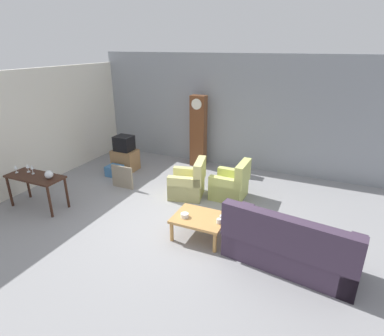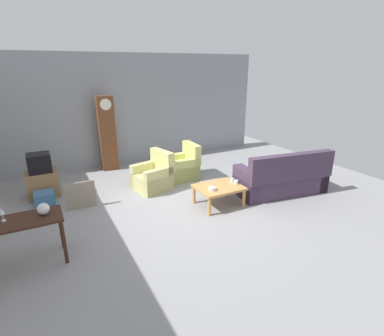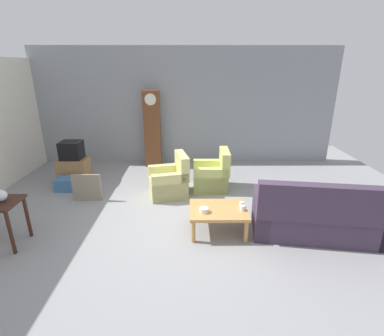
{
  "view_description": "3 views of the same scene",
  "coord_description": "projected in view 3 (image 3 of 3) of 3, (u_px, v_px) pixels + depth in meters",
  "views": [
    {
      "loc": [
        2.51,
        -4.98,
        3.41
      ],
      "look_at": [
        -0.09,
        0.86,
        0.86
      ],
      "focal_mm": 29.14,
      "sensor_mm": 36.0,
      "label": 1
    },
    {
      "loc": [
        -2.66,
        -5.24,
        2.87
      ],
      "look_at": [
        0.4,
        0.53,
        0.61
      ],
      "focal_mm": 28.0,
      "sensor_mm": 36.0,
      "label": 2
    },
    {
      "loc": [
        0.12,
        -4.61,
        2.68
      ],
      "look_at": [
        0.16,
        0.76,
        0.77
      ],
      "focal_mm": 26.78,
      "sensor_mm": 36.0,
      "label": 3
    }
  ],
  "objects": [
    {
      "name": "ground_plane",
      "position": [
        184.0,
        221.0,
        5.24
      ],
      "size": [
        10.4,
        10.4,
        0.0
      ],
      "primitive_type": "plane",
      "color": "gray"
    },
    {
      "name": "garage_door_wall",
      "position": [
        186.0,
        107.0,
        8.09
      ],
      "size": [
        8.4,
        0.16,
        3.2
      ],
      "primitive_type": "cube",
      "color": "gray",
      "rests_on": "ground_plane"
    },
    {
      "name": "couch_floral",
      "position": [
        320.0,
        217.0,
        4.67
      ],
      "size": [
        2.21,
        1.18,
        1.04
      ],
      "color": "#423347",
      "rests_on": "ground_plane"
    },
    {
      "name": "armchair_olive_near",
      "position": [
        170.0,
        182.0,
        6.23
      ],
      "size": [
        0.94,
        0.92,
        0.92
      ],
      "color": "#CCC67A",
      "rests_on": "ground_plane"
    },
    {
      "name": "armchair_olive_far",
      "position": [
        212.0,
        176.0,
        6.55
      ],
      "size": [
        0.8,
        0.77,
        0.92
      ],
      "color": "#C8D06F",
      "rests_on": "ground_plane"
    },
    {
      "name": "coffee_table_wood",
      "position": [
        218.0,
        212.0,
        4.81
      ],
      "size": [
        0.96,
        0.76,
        0.43
      ],
      "color": "tan",
      "rests_on": "ground_plane"
    },
    {
      "name": "grandfather_clock",
      "position": [
        152.0,
        129.0,
        7.84
      ],
      "size": [
        0.44,
        0.3,
        2.08
      ],
      "color": "brown",
      "rests_on": "ground_plane"
    },
    {
      "name": "tv_stand_cabinet",
      "position": [
        74.0,
        170.0,
        6.97
      ],
      "size": [
        0.68,
        0.52,
        0.59
      ],
      "primitive_type": "cube",
      "color": "#997047",
      "rests_on": "ground_plane"
    },
    {
      "name": "tv_crt",
      "position": [
        71.0,
        150.0,
        6.8
      ],
      "size": [
        0.48,
        0.44,
        0.42
      ],
      "primitive_type": "cube",
      "color": "black",
      "rests_on": "tv_stand_cabinet"
    },
    {
      "name": "framed_picture_leaning",
      "position": [
        87.0,
        188.0,
        5.97
      ],
      "size": [
        0.6,
        0.05,
        0.58
      ],
      "primitive_type": "cube",
      "color": "gray",
      "rests_on": "ground_plane"
    },
    {
      "name": "storage_box_blue",
      "position": [
        66.0,
        184.0,
        6.54
      ],
      "size": [
        0.41,
        0.38,
        0.28
      ],
      "primitive_type": "cube",
      "color": "teal",
      "rests_on": "ground_plane"
    },
    {
      "name": "glass_dome_cloche",
      "position": [
        1.0,
        196.0,
        4.31
      ],
      "size": [
        0.18,
        0.18,
        0.18
      ],
      "primitive_type": "sphere",
      "color": "silver",
      "rests_on": "console_table_dark"
    },
    {
      "name": "cup_white_porcelain",
      "position": [
        243.0,
        208.0,
        4.73
      ],
      "size": [
        0.09,
        0.09,
        0.08
      ],
      "primitive_type": "cylinder",
      "color": "white",
      "rests_on": "coffee_table_wood"
    },
    {
      "name": "cup_blue_rimmed",
      "position": [
        242.0,
        204.0,
        4.86
      ],
      "size": [
        0.08,
        0.08,
        0.08
      ],
      "primitive_type": "cylinder",
      "color": "silver",
      "rests_on": "coffee_table_wood"
    },
    {
      "name": "bowl_white_stacked",
      "position": [
        204.0,
        210.0,
        4.66
      ],
      "size": [
        0.15,
        0.15,
        0.08
      ],
      "primitive_type": "cylinder",
      "color": "white",
      "rests_on": "coffee_table_wood"
    }
  ]
}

